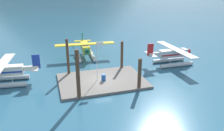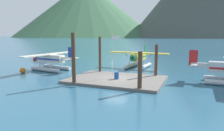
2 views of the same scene
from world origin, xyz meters
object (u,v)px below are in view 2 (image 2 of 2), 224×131
Objects in this scene: fuel_drum at (117,75)px; seaplane_cream_port_fwd at (51,61)px; mooring_buoy at (23,70)px; boat_red_open_west at (43,58)px; seaplane_yellow_bow_centre at (138,59)px; flagpole at (113,51)px.

seaplane_cream_port_fwd reaches higher than fuel_drum.
seaplane_cream_port_fwd is at bearing 164.84° from fuel_drum.
mooring_buoy is 0.19× the size of boat_red_open_west.
seaplane_yellow_bow_centre is 2.39× the size of boat_red_open_west.
flagpole is at bearing -13.96° from seaplane_cream_port_fwd.
mooring_buoy is at bearing -140.99° from seaplane_yellow_bow_centre.
flagpole is at bearing 2.96° from mooring_buoy.
flagpole is 3.07m from fuel_drum.
flagpole reaches higher than fuel_drum.
flagpole is 11.21m from seaplane_yellow_bow_centre.
seaplane_cream_port_fwd is 1.00× the size of seaplane_yellow_bow_centre.
fuel_drum is (0.63, -0.44, -2.97)m from flagpole.
flagpole is 6.16× the size of fuel_drum.
seaplane_cream_port_fwd is at bearing 166.04° from flagpole.
seaplane_yellow_bow_centre reaches higher than fuel_drum.
boat_red_open_west is at bearing 120.32° from mooring_buoy.
boat_red_open_west is at bearing 134.91° from seaplane_cream_port_fwd.
seaplane_yellow_bow_centre is (-0.32, 11.44, 0.84)m from fuel_drum.
boat_red_open_west is (-22.90, 2.65, -1.09)m from seaplane_yellow_bow_centre.
fuel_drum is 11.48m from seaplane_yellow_bow_centre.
seaplane_cream_port_fwd and seaplane_yellow_bow_centre have the same top height.
seaplane_yellow_bow_centre is at bearing 39.01° from mooring_buoy.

